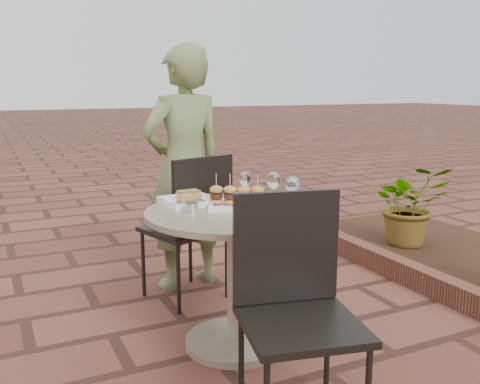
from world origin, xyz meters
name	(u,v)px	position (x,y,z in m)	size (l,w,h in m)	color
ground	(212,353)	(0.00, 0.00, 0.00)	(60.00, 60.00, 0.00)	brown
cafe_table	(235,257)	(0.14, 0.03, 0.48)	(0.90, 0.90, 0.73)	gray
chair_far	(193,217)	(0.16, 0.67, 0.55)	(0.55, 0.55, 0.93)	black
chair_near	(294,291)	(0.09, -0.64, 0.55)	(0.53, 0.53, 0.93)	black
diner	(184,169)	(0.22, 0.96, 0.80)	(0.59, 0.39, 1.61)	#5D6E3C
plate_salmon	(189,200)	(-0.01, 0.26, 0.75)	(0.28, 0.28, 0.07)	white
plate_sliders	(237,199)	(0.18, 0.08, 0.77)	(0.37, 0.37, 0.17)	white
plate_tuna	(283,215)	(0.28, -0.22, 0.74)	(0.27, 0.27, 0.03)	white
wine_glass_right	(293,186)	(0.41, -0.09, 0.85)	(0.07, 0.07, 0.17)	white
wine_glass_mid	(245,180)	(0.30, 0.23, 0.84)	(0.07, 0.07, 0.15)	white
wine_glass_far	(274,181)	(0.39, 0.06, 0.85)	(0.07, 0.07, 0.18)	white
steel_ramekin	(192,208)	(-0.07, 0.07, 0.75)	(0.06, 0.06, 0.05)	silver
cutlery_set	(309,212)	(0.45, -0.18, 0.73)	(0.09, 0.21, 0.00)	silver
planter_curb	(409,274)	(1.60, 0.30, 0.07)	(0.12, 3.00, 0.15)	brown
potted_plant_a	(410,204)	(2.13, 0.88, 0.39)	(0.60, 0.52, 0.67)	#33662D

